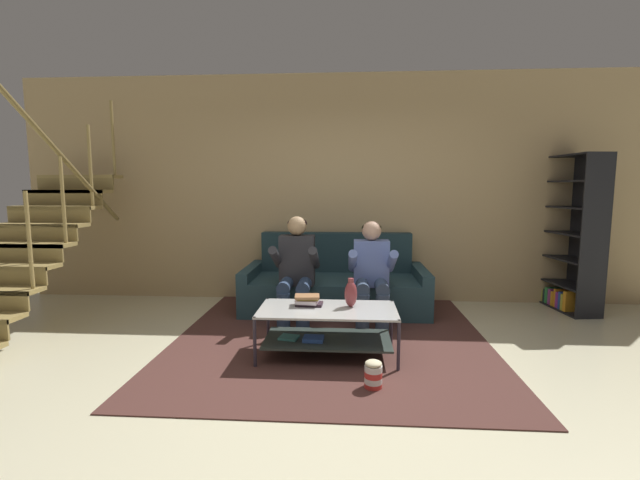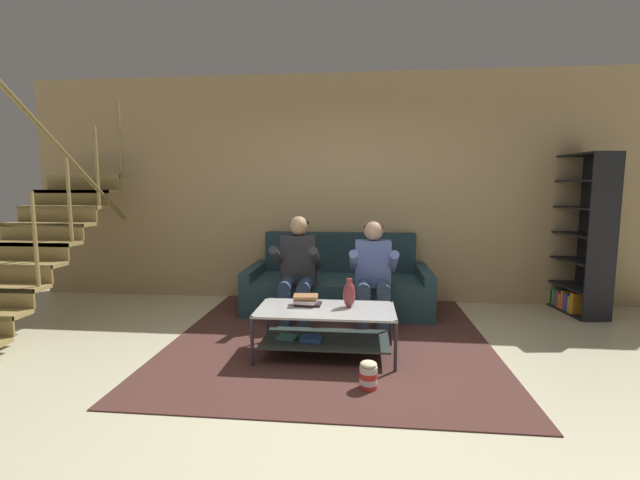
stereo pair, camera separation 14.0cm
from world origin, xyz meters
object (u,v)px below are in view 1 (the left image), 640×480
at_px(couch, 335,286).
at_px(popcorn_tub, 373,375).
at_px(person_seated_right, 372,269).
at_px(coffee_table, 327,324).
at_px(person_seated_left, 296,266).
at_px(vase, 351,293).
at_px(bookshelf, 571,248).
at_px(book_stack, 308,300).

height_order(couch, popcorn_tub, couch).
relative_size(person_seated_right, coffee_table, 0.93).
height_order(person_seated_left, popcorn_tub, person_seated_left).
height_order(person_seated_right, popcorn_tub, person_seated_right).
xyz_separation_m(vase, bookshelf, (2.67, 1.63, 0.20)).
xyz_separation_m(person_seated_left, vase, (0.59, -0.84, -0.08)).
distance_m(coffee_table, book_stack, 0.27).
distance_m(vase, bookshelf, 3.14).
xyz_separation_m(person_seated_left, bookshelf, (3.26, 0.80, 0.12)).
bearing_deg(couch, coffee_table, -91.11).
relative_size(couch, person_seated_right, 1.94).
bearing_deg(person_seated_right, book_stack, -126.74).
xyz_separation_m(person_seated_right, vase, (-0.23, -0.83, -0.06)).
xyz_separation_m(coffee_table, book_stack, (-0.17, 0.09, 0.19)).
distance_m(bookshelf, popcorn_tub, 3.46).
bearing_deg(bookshelf, vase, -148.54).
bearing_deg(popcorn_tub, person_seated_left, 116.52).
distance_m(vase, book_stack, 0.39).
height_order(couch, coffee_table, couch).
bearing_deg(person_seated_left, couch, 55.21).
relative_size(person_seated_right, book_stack, 4.40).
relative_size(book_stack, bookshelf, 0.14).
xyz_separation_m(person_seated_right, coffee_table, (-0.43, -0.90, -0.32)).
distance_m(couch, coffee_table, 1.49).
height_order(person_seated_left, coffee_table, person_seated_left).
height_order(person_seated_right, book_stack, person_seated_right).
height_order(vase, book_stack, vase).
distance_m(book_stack, bookshelf, 3.46).
xyz_separation_m(person_seated_left, popcorn_tub, (0.75, -1.50, -0.52)).
height_order(couch, bookshelf, bookshelf).
xyz_separation_m(book_stack, popcorn_tub, (0.55, -0.69, -0.36)).
xyz_separation_m(coffee_table, vase, (0.21, 0.07, 0.26)).
bearing_deg(book_stack, person_seated_left, 104.10).
distance_m(person_seated_left, popcorn_tub, 1.76).
relative_size(person_seated_right, bookshelf, 0.60).
relative_size(person_seated_right, vase, 4.36).
distance_m(person_seated_left, coffee_table, 1.04).
bearing_deg(vase, person_seated_right, 74.86).
xyz_separation_m(person_seated_left, person_seated_right, (0.81, -0.00, -0.02)).
relative_size(person_seated_right, popcorn_tub, 5.17).
relative_size(couch, book_stack, 8.55).
height_order(bookshelf, popcorn_tub, bookshelf).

